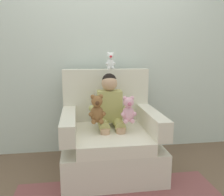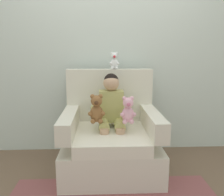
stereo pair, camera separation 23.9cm
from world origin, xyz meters
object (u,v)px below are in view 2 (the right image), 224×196
object	(u,v)px
armchair	(111,140)
plush_white_on_backrest	(114,61)
seated_child	(111,109)
plush_brown	(97,109)
plush_pink	(128,111)

from	to	relation	value
armchair	plush_white_on_backrest	bearing A→B (deg)	80.79
seated_child	plush_brown	distance (m)	0.22
plush_brown	plush_white_on_backrest	world-z (taller)	plush_white_on_backrest
plush_brown	plush_white_on_backrest	xyz separation A→B (m)	(0.20, 0.47, 0.46)
seated_child	plush_white_on_backrest	xyz separation A→B (m)	(0.05, 0.31, 0.49)
plush_brown	plush_white_on_backrest	distance (m)	0.69
seated_child	plush_pink	size ratio (longest dim) A/B	3.06
armchair	plush_white_on_backrest	distance (m)	0.90
armchair	plush_pink	bearing A→B (deg)	-44.55
armchair	plush_brown	world-z (taller)	armchair
armchair	plush_brown	size ratio (longest dim) A/B	3.71
armchair	plush_brown	xyz separation A→B (m)	(-0.15, -0.13, 0.37)
seated_child	plush_white_on_backrest	world-z (taller)	plush_white_on_backrest
seated_child	plush_pink	world-z (taller)	seated_child
plush_pink	plush_brown	world-z (taller)	plush_brown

